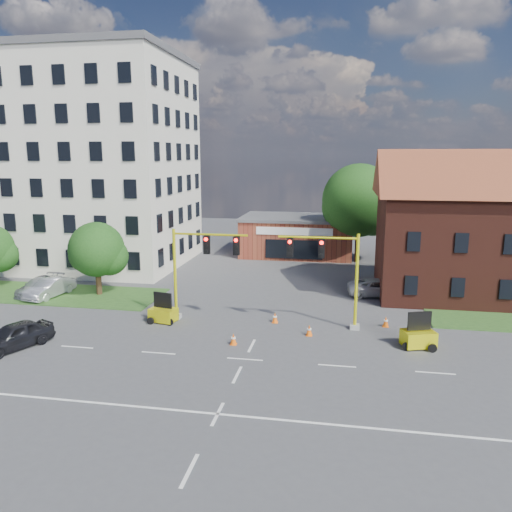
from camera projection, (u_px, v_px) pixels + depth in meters
name	position (u px, v px, depth m)	size (l,w,h in m)	color
ground	(245.00, 359.00, 27.36)	(120.00, 120.00, 0.00)	#49494C
grass_verge_nw	(28.00, 293.00, 40.45)	(22.00, 6.00, 0.08)	#264C1C
lane_markings	(233.00, 383.00, 24.47)	(60.00, 36.00, 0.01)	white
office_block	(92.00, 162.00, 49.88)	(18.40, 15.40, 20.60)	silver
brick_shop	(298.00, 235.00, 55.85)	(12.40, 8.40, 4.30)	maroon
tree_large	(363.00, 203.00, 51.07)	(7.87, 7.50, 10.18)	#362413
tree_nw_front	(100.00, 251.00, 39.23)	(4.54, 4.33, 5.88)	#362413
signal_mast_west	(198.00, 264.00, 33.12)	(5.30, 0.60, 6.20)	gray
signal_mast_east	(331.00, 269.00, 31.61)	(5.30, 0.60, 6.20)	gray
trailer_west	(163.00, 313.00, 33.33)	(1.91, 1.47, 1.95)	#FFFB15
trailer_east	(418.00, 337.00, 28.93)	(2.10, 1.72, 2.07)	#FFFB15
cone_a	(233.00, 339.00, 29.41)	(0.40, 0.40, 0.70)	#FD640D
cone_b	(275.00, 318.00, 33.26)	(0.40, 0.40, 0.70)	#FD640D
cone_c	(309.00, 330.00, 30.88)	(0.40, 0.40, 0.70)	#FD640D
cone_d	(386.00, 322.00, 32.47)	(0.40, 0.40, 0.70)	#FD640D
pickup_white	(379.00, 288.00, 39.50)	(2.26, 4.90, 1.36)	silver
sedan_dark	(14.00, 336.00, 28.78)	(1.79, 4.46, 1.52)	black
sedan_silver_front	(50.00, 288.00, 39.19)	(1.58, 4.54, 1.50)	#B0B2B8
sedan_silver_rear	(40.00, 286.00, 40.07)	(1.87, 4.60, 1.34)	#B0B2B8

